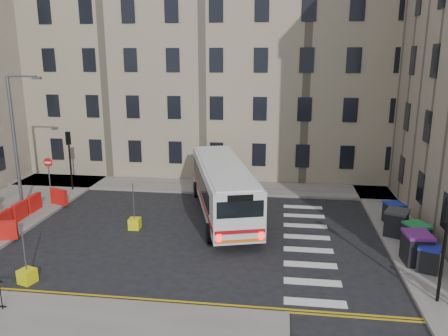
% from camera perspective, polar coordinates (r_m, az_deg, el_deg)
% --- Properties ---
extents(ground, '(120.00, 120.00, 0.00)m').
position_cam_1_polar(ground, '(23.34, 0.84, -8.89)').
color(ground, black).
rests_on(ground, ground).
extents(pavement_north, '(36.00, 3.20, 0.15)m').
position_cam_1_polar(pavement_north, '(32.41, -7.95, -2.22)').
color(pavement_north, slate).
rests_on(pavement_north, ground).
extents(pavement_east, '(2.40, 26.00, 0.15)m').
position_cam_1_polar(pavement_east, '(27.68, 20.82, -5.92)').
color(pavement_east, slate).
rests_on(pavement_east, ground).
extents(terrace_north, '(38.30, 10.80, 17.20)m').
position_cam_1_polar(terrace_north, '(38.04, -7.08, 13.28)').
color(terrace_north, gray).
rests_on(terrace_north, ground).
extents(traffic_light_east, '(0.28, 0.22, 4.10)m').
position_cam_1_polar(traffic_light_east, '(18.09, 27.00, -7.74)').
color(traffic_light_east, black).
rests_on(traffic_light_east, pavement_east).
extents(traffic_light_nw, '(0.28, 0.22, 4.10)m').
position_cam_1_polar(traffic_light_nw, '(32.00, -19.55, 2.04)').
color(traffic_light_nw, black).
rests_on(traffic_light_nw, pavement_west).
extents(streetlamp, '(0.50, 0.22, 8.14)m').
position_cam_1_polar(streetlamp, '(28.42, -25.66, 3.03)').
color(streetlamp, '#595B5E').
rests_on(streetlamp, pavement_west).
extents(no_entry_north, '(0.60, 0.08, 3.00)m').
position_cam_1_polar(no_entry_north, '(30.69, -21.93, -0.19)').
color(no_entry_north, '#595B5E').
rests_on(no_entry_north, pavement_west).
extents(roadworks_barriers, '(1.66, 6.26, 1.00)m').
position_cam_1_polar(roadworks_barriers, '(27.46, -24.48, -5.17)').
color(roadworks_barriers, red).
rests_on(roadworks_barriers, pavement_west).
extents(bus, '(5.56, 11.46, 3.05)m').
position_cam_1_polar(bus, '(25.87, -0.16, -2.41)').
color(bus, silver).
rests_on(bus, ground).
extents(wheelie_bin_a, '(1.21, 1.29, 1.14)m').
position_cam_1_polar(wheelie_bin_a, '(21.27, 25.15, -10.58)').
color(wheelie_bin_a, black).
rests_on(wheelie_bin_a, pavement_east).
extents(wheelie_bin_b, '(1.20, 1.36, 1.43)m').
position_cam_1_polar(wheelie_bin_b, '(21.70, 23.85, -9.52)').
color(wheelie_bin_b, black).
rests_on(wheelie_bin_b, pavement_east).
extents(wheelie_bin_c, '(1.30, 1.38, 1.24)m').
position_cam_1_polar(wheelie_bin_c, '(23.36, 23.79, -8.09)').
color(wheelie_bin_c, black).
rests_on(wheelie_bin_c, pavement_east).
extents(wheelie_bin_d, '(1.49, 1.56, 1.36)m').
position_cam_1_polar(wheelie_bin_d, '(24.59, 21.59, -6.62)').
color(wheelie_bin_d, black).
rests_on(wheelie_bin_d, pavement_east).
extents(wheelie_bin_e, '(1.17, 1.26, 1.17)m').
position_cam_1_polar(wheelie_bin_e, '(26.26, 21.29, -5.50)').
color(wheelie_bin_e, black).
rests_on(wheelie_bin_e, pavement_east).
extents(bollard_yellow, '(0.62, 0.62, 0.60)m').
position_cam_1_polar(bollard_yellow, '(24.68, -11.58, -7.13)').
color(bollard_yellow, '#D8DA0C').
rests_on(bollard_yellow, ground).
extents(bollard_chevron, '(0.76, 0.76, 0.60)m').
position_cam_1_polar(bollard_chevron, '(20.50, -24.31, -12.74)').
color(bollard_chevron, '#D2D00C').
rests_on(bollard_chevron, ground).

